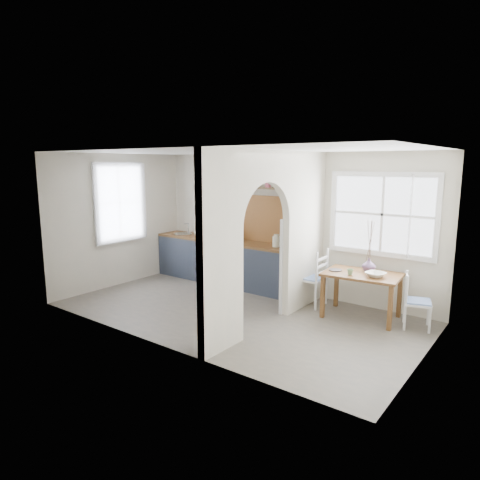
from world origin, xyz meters
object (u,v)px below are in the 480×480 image
Objects in this scene: kettle at (276,241)px; vase at (369,265)px; chair_left at (311,277)px; chair_right at (418,301)px; dining_table at (361,295)px.

vase is at bearing -2.90° from kettle.
chair_right is at bearing 89.03° from chair_left.
chair_left reaches higher than dining_table.
dining_table is at bearing 84.76° from chair_left.
chair_left is at bearing -12.47° from kettle.
kettle is (-0.80, 0.17, 0.52)m from chair_left.
chair_left is (-0.93, 0.07, 0.13)m from dining_table.
dining_table is at bearing -8.33° from kettle.
chair_left reaches higher than vase.
chair_left is 1.76m from chair_right.
chair_right reaches higher than dining_table.
chair_left is 4.56× the size of vase.
kettle is (-2.57, 0.17, 0.60)m from chair_right.
chair_left is 1.03m from vase.
dining_table is 0.84m from chair_right.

